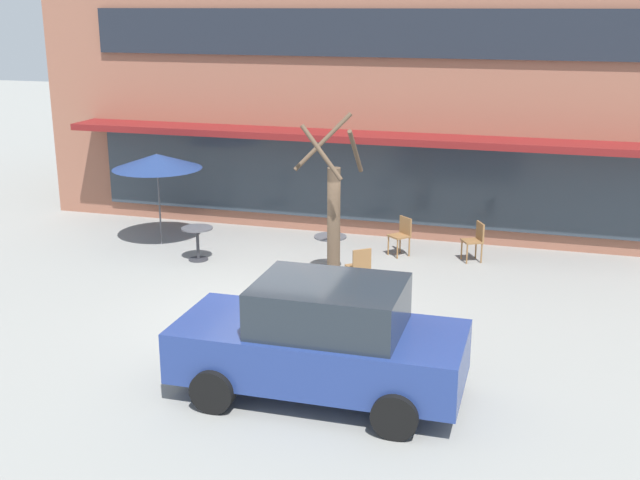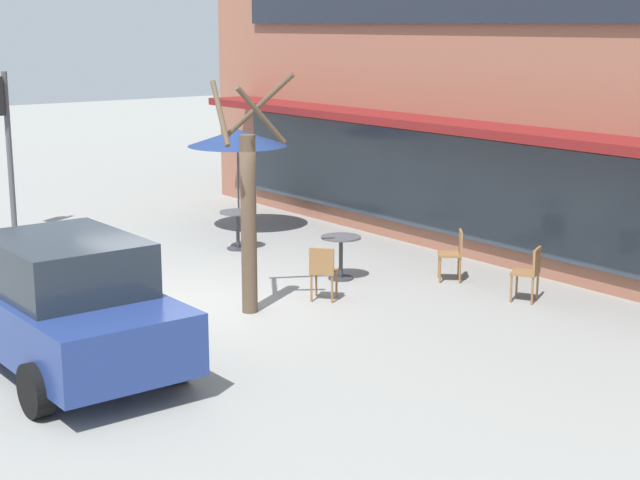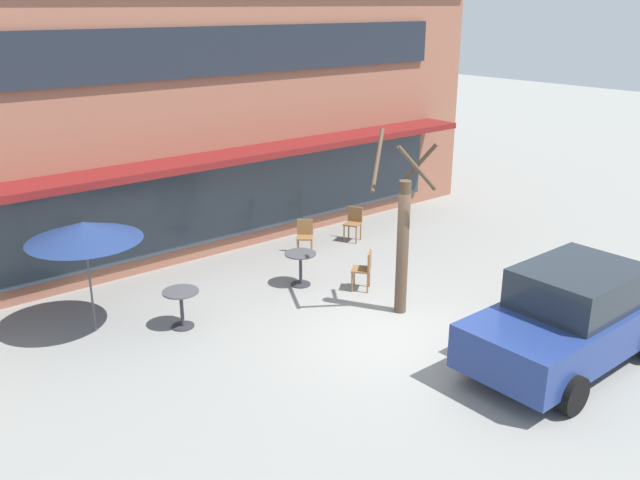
# 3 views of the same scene
# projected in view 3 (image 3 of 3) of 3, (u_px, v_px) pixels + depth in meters

# --- Properties ---
(ground_plane) EXTENTS (80.00, 80.00, 0.00)m
(ground_plane) POSITION_uv_depth(u_px,v_px,m) (397.00, 336.00, 12.79)
(ground_plane) COLOR gray
(building_facade) EXTENTS (17.17, 9.10, 6.82)m
(building_facade) POSITION_uv_depth(u_px,v_px,m) (147.00, 99.00, 18.94)
(building_facade) COLOR #935B47
(building_facade) RESTS_ON ground
(cafe_table_near_wall) EXTENTS (0.70, 0.70, 0.76)m
(cafe_table_near_wall) POSITION_uv_depth(u_px,v_px,m) (181.00, 303.00, 13.00)
(cafe_table_near_wall) COLOR #333338
(cafe_table_near_wall) RESTS_ON ground
(cafe_table_streetside) EXTENTS (0.70, 0.70, 0.76)m
(cafe_table_streetside) POSITION_uv_depth(u_px,v_px,m) (301.00, 263.00, 14.95)
(cafe_table_streetside) COLOR #333338
(cafe_table_streetside) RESTS_ON ground
(patio_umbrella_green_folded) EXTENTS (2.10, 2.10, 2.20)m
(patio_umbrella_green_folded) POSITION_uv_depth(u_px,v_px,m) (84.00, 231.00, 12.33)
(patio_umbrella_green_folded) COLOR #4C4C51
(patio_umbrella_green_folded) RESTS_ON ground
(cafe_chair_0) EXTENTS (0.56, 0.56, 0.89)m
(cafe_chair_0) POSITION_uv_depth(u_px,v_px,m) (365.00, 267.00, 14.71)
(cafe_chair_0) COLOR olive
(cafe_chair_0) RESTS_ON ground
(cafe_chair_1) EXTENTS (0.54, 0.54, 0.89)m
(cafe_chair_1) POSITION_uv_depth(u_px,v_px,m) (354.00, 221.00, 17.82)
(cafe_chair_1) COLOR olive
(cafe_chair_1) RESTS_ON ground
(cafe_chair_2) EXTENTS (0.56, 0.56, 0.89)m
(cafe_chair_2) POSITION_uv_depth(u_px,v_px,m) (305.00, 234.00, 16.80)
(cafe_chair_2) COLOR olive
(cafe_chair_2) RESTS_ON ground
(parked_sedan) EXTENTS (4.22, 2.05, 1.76)m
(parked_sedan) POSITION_uv_depth(u_px,v_px,m) (571.00, 317.00, 11.58)
(parked_sedan) COLOR navy
(parked_sedan) RESTS_ON ground
(street_tree) EXTENTS (1.26, 1.37, 3.65)m
(street_tree) POSITION_uv_depth(u_px,v_px,m) (403.00, 237.00, 13.31)
(street_tree) COLOR brown
(street_tree) RESTS_ON ground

